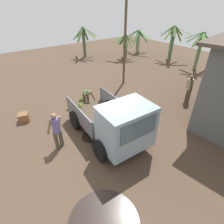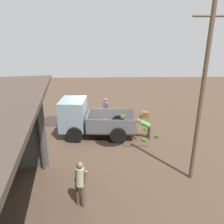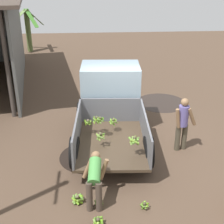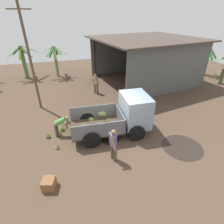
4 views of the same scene
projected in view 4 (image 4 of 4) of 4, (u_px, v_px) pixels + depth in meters
name	position (u px, v px, depth m)	size (l,w,h in m)	color
ground	(112.00, 136.00, 9.37)	(36.00, 36.00, 0.00)	brown
mud_patch_0	(110.00, 140.00, 9.12)	(0.90, 0.90, 0.01)	black
mud_patch_1	(182.00, 147.00, 8.62)	(1.97, 1.97, 0.01)	#2C231D
mud_patch_2	(96.00, 127.00, 10.09)	(1.67, 1.67, 0.01)	black
cargo_truck	(128.00, 113.00, 9.36)	(4.22, 2.36, 2.07)	#423324
warehouse_shed	(151.00, 50.00, 15.82)	(9.88, 9.07, 3.87)	#565855
utility_pole	(30.00, 59.00, 10.54)	(1.26, 0.15, 6.39)	brown
banana_palm_2	(24.00, 61.00, 16.90)	(2.80, 2.22, 3.08)	#4D7442
banana_palm_4	(56.00, 60.00, 17.31)	(2.57, 2.71, 2.96)	#668B53
banana_palm_5	(207.00, 60.00, 17.79)	(2.06, 2.08, 2.86)	#5D8643
person_foreground_visitor	(113.00, 144.00, 7.46)	(0.37, 0.68, 1.62)	#4D4535
person_worker_loading	(60.00, 124.00, 9.15)	(0.81, 0.63, 1.12)	#46392F
person_bystander_near_shed	(96.00, 83.00, 13.90)	(0.53, 0.49, 1.60)	brown
banana_bunch_on_ground_0	(60.00, 134.00, 9.35)	(0.23, 0.22, 0.18)	brown
banana_bunch_on_ground_1	(62.00, 129.00, 9.79)	(0.30, 0.30, 0.20)	brown
banana_bunch_on_ground_2	(48.00, 136.00, 9.22)	(0.24, 0.24, 0.22)	#4D4532
banana_bunch_on_ground_3	(57.00, 147.00, 8.47)	(0.22, 0.22, 0.17)	#4D4532
wooden_crate_0	(49.00, 184.00, 6.53)	(0.46, 0.46, 0.42)	brown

